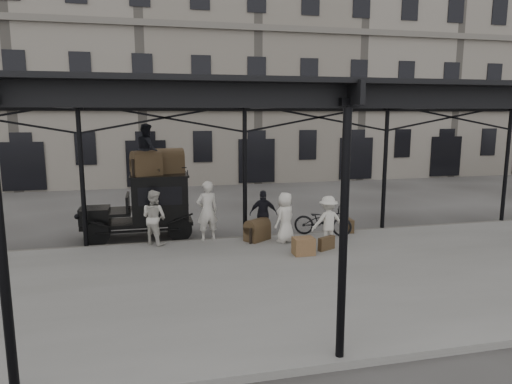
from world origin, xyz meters
TOP-DOWN VIEW (x-y plane):
  - ground at (0.00, 0.00)m, footprint 120.00×120.00m
  - platform at (0.00, -2.00)m, footprint 28.00×8.00m
  - canopy at (0.00, -1.72)m, footprint 22.50×9.00m
  - building_frontage at (0.00, 18.00)m, footprint 64.00×8.00m
  - taxi at (-3.03, 3.10)m, footprint 3.65×1.55m
  - porter_left at (-1.27, 1.80)m, footprint 0.78×0.59m
  - porter_midleft at (-2.93, 1.74)m, footprint 1.05×1.04m
  - porter_centre at (1.09, 1.04)m, footprint 0.93×0.87m
  - porter_official at (0.58, 1.80)m, footprint 0.97×0.55m
  - porter_right at (2.22, 0.26)m, footprint 1.03×0.61m
  - bicycle at (2.55, 1.52)m, footprint 2.00×1.46m
  - porter_roof at (-3.06, 3.00)m, footprint 0.76×0.91m
  - steamer_trunk_roof_near at (-3.11, 2.85)m, footprint 1.07×0.86m
  - steamer_trunk_roof_far at (-2.36, 3.30)m, footprint 1.05×0.76m
  - steamer_trunk_platform at (0.29, 1.46)m, footprint 0.94×0.87m
  - wicker_hamper at (1.24, -0.33)m, footprint 0.61×0.46m
  - suitcase_upright at (3.63, 1.80)m, footprint 0.18×0.61m
  - suitcase_flat at (2.06, -0.05)m, footprint 0.60×0.40m

SIDE VIEW (x-z plane):
  - ground at x=0.00m, z-range 0.00..0.00m
  - platform at x=0.00m, z-range 0.00..0.15m
  - suitcase_flat at x=2.06m, z-range 0.15..0.55m
  - suitcase_upright at x=3.63m, z-range 0.15..0.60m
  - wicker_hamper at x=1.24m, z-range 0.15..0.65m
  - steamer_trunk_platform at x=0.29m, z-range 0.15..0.74m
  - bicycle at x=2.55m, z-range 0.15..1.15m
  - porter_official at x=0.58m, z-range 0.15..1.71m
  - porter_right at x=2.22m, z-range 0.15..1.73m
  - porter_centre at x=1.09m, z-range 0.15..1.75m
  - porter_midleft at x=-2.93m, z-range 0.15..1.86m
  - porter_left at x=-1.27m, z-range 0.15..2.08m
  - taxi at x=-3.03m, z-range 0.11..2.29m
  - steamer_trunk_roof_near at x=-3.11m, z-range 2.18..2.86m
  - steamer_trunk_roof_far at x=-2.36m, z-range 2.18..2.88m
  - porter_roof at x=-3.06m, z-range 2.18..3.86m
  - canopy at x=0.00m, z-range 2.23..6.97m
  - building_frontage at x=0.00m, z-range 0.00..14.00m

